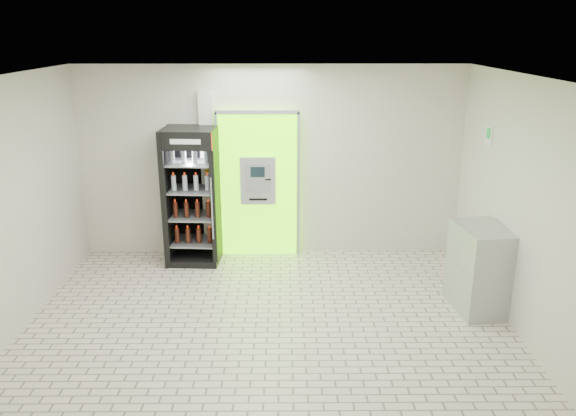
{
  "coord_description": "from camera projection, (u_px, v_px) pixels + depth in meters",
  "views": [
    {
      "loc": [
        0.21,
        -6.11,
        3.49
      ],
      "look_at": [
        0.26,
        1.2,
        1.16
      ],
      "focal_mm": 35.0,
      "sensor_mm": 36.0,
      "label": 1
    }
  ],
  "objects": [
    {
      "name": "steel_cabinet",
      "position": [
        479.0,
        269.0,
        7.19
      ],
      "size": [
        0.66,
        0.9,
        1.12
      ],
      "rotation": [
        0.0,
        0.0,
        0.11
      ],
      "color": "#A5A8AD",
      "rests_on": "ground"
    },
    {
      "name": "pillar",
      "position": [
        209.0,
        175.0,
        8.82
      ],
      "size": [
        0.22,
        0.11,
        2.6
      ],
      "color": "silver",
      "rests_on": "ground"
    },
    {
      "name": "beverage_cooler",
      "position": [
        193.0,
        199.0,
        8.62
      ],
      "size": [
        0.83,
        0.77,
        2.1
      ],
      "rotation": [
        0.0,
        0.0,
        -0.06
      ],
      "color": "black",
      "rests_on": "ground"
    },
    {
      "name": "exit_sign",
      "position": [
        489.0,
        135.0,
        7.59
      ],
      "size": [
        0.02,
        0.22,
        0.26
      ],
      "color": "white",
      "rests_on": "room_shell"
    },
    {
      "name": "atm_assembly",
      "position": [
        258.0,
        184.0,
        8.83
      ],
      "size": [
        1.3,
        0.24,
        2.33
      ],
      "color": "#65FF00",
      "rests_on": "ground"
    },
    {
      "name": "room_shell",
      "position": [
        266.0,
        182.0,
        6.32
      ],
      "size": [
        6.0,
        6.0,
        6.0
      ],
      "color": "beige",
      "rests_on": "ground"
    },
    {
      "name": "ground",
      "position": [
        268.0,
        327.0,
        6.88
      ],
      "size": [
        6.0,
        6.0,
        0.0
      ],
      "primitive_type": "plane",
      "color": "beige",
      "rests_on": "ground"
    }
  ]
}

